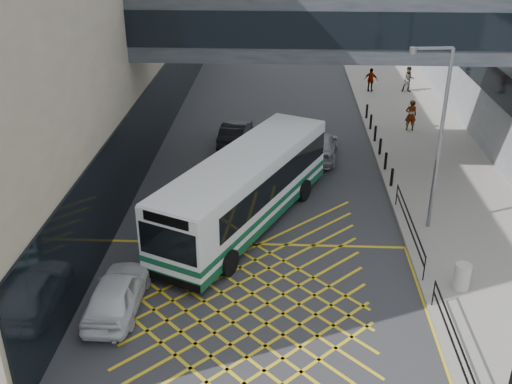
# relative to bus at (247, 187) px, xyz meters

# --- Properties ---
(ground) EXTENTS (120.00, 120.00, 0.00)m
(ground) POSITION_rel_bus_xyz_m (0.49, -6.26, -1.70)
(ground) COLOR #333335
(skybridge) EXTENTS (20.00, 4.10, 3.00)m
(skybridge) POSITION_rel_bus_xyz_m (3.49, 5.74, 5.80)
(skybridge) COLOR #353A3F
(skybridge) RESTS_ON ground
(pavement) EXTENTS (6.00, 54.00, 0.16)m
(pavement) POSITION_rel_bus_xyz_m (9.49, 8.74, -1.62)
(pavement) COLOR gray
(pavement) RESTS_ON ground
(box_junction) EXTENTS (12.00, 9.00, 0.01)m
(box_junction) POSITION_rel_bus_xyz_m (0.49, -6.26, -1.69)
(box_junction) COLOR gold
(box_junction) RESTS_ON ground
(bus) EXTENTS (7.10, 11.34, 3.17)m
(bus) POSITION_rel_bus_xyz_m (0.00, 0.00, 0.00)
(bus) COLOR white
(bus) RESTS_ON ground
(car_white) EXTENTS (1.84, 4.37, 1.38)m
(car_white) POSITION_rel_bus_xyz_m (-4.01, -6.27, -1.01)
(car_white) COLOR silver
(car_white) RESTS_ON ground
(car_dark) EXTENTS (2.08, 4.34, 1.31)m
(car_dark) POSITION_rel_bus_xyz_m (-1.23, 9.37, -1.04)
(car_dark) COLOR black
(car_dark) RESTS_ON ground
(car_silver) EXTENTS (2.37, 4.67, 1.40)m
(car_silver) POSITION_rel_bus_xyz_m (3.45, 7.54, -1.00)
(car_silver) COLOR gray
(car_silver) RESTS_ON ground
(street_lamp) EXTENTS (1.72, 0.39, 7.56)m
(street_lamp) POSITION_rel_bus_xyz_m (7.49, -0.25, 2.77)
(street_lamp) COLOR slate
(street_lamp) RESTS_ON pavement
(litter_bin) EXTENTS (0.57, 0.57, 0.98)m
(litter_bin) POSITION_rel_bus_xyz_m (7.86, -4.71, -1.05)
(litter_bin) COLOR #ADA89E
(litter_bin) RESTS_ON pavement
(kerb_railings) EXTENTS (0.05, 12.54, 1.00)m
(kerb_railings) POSITION_rel_bus_xyz_m (6.64, -4.48, -0.82)
(kerb_railings) COLOR black
(kerb_railings) RESTS_ON pavement
(bollards) EXTENTS (0.14, 10.14, 0.90)m
(bollards) POSITION_rel_bus_xyz_m (6.74, 8.74, -1.09)
(bollards) COLOR black
(bollards) RESTS_ON pavement
(pedestrian_a) EXTENTS (0.74, 0.53, 1.84)m
(pedestrian_a) POSITION_rel_bus_xyz_m (9.05, 11.67, -0.62)
(pedestrian_a) COLOR gray
(pedestrian_a) RESTS_ON pavement
(pedestrian_b) EXTENTS (0.89, 0.53, 1.79)m
(pedestrian_b) POSITION_rel_bus_xyz_m (10.39, 19.74, -0.64)
(pedestrian_b) COLOR gray
(pedestrian_b) RESTS_ON pavement
(pedestrian_c) EXTENTS (1.09, 0.76, 1.68)m
(pedestrian_c) POSITION_rel_bus_xyz_m (7.70, 19.68, -0.70)
(pedestrian_c) COLOR gray
(pedestrian_c) RESTS_ON pavement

